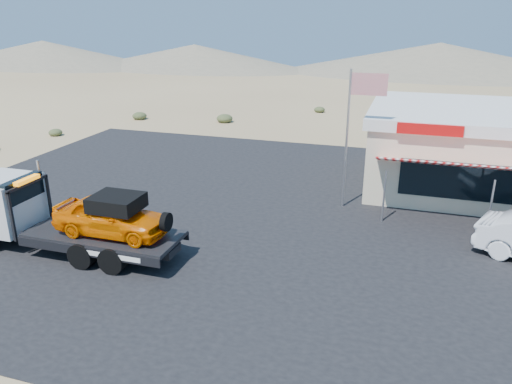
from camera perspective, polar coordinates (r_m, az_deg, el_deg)
ground at (r=19.74m, az=-5.75°, el=-4.73°), size 120.00×120.00×0.00m
asphalt_lot at (r=21.73m, az=2.22°, el=-2.23°), size 32.00×24.00×0.02m
tow_truck at (r=18.92m, az=-20.79°, el=-2.48°), size 7.84×2.32×2.62m
jerky_store at (r=26.34m, az=24.15°, el=4.54°), size 10.40×9.97×3.90m
flagpole at (r=21.51m, az=11.06°, el=7.66°), size 1.55×0.10×6.00m
desert_scrub at (r=34.49m, az=-19.89°, el=5.51°), size 22.84×36.66×0.67m
distant_hills at (r=73.83m, az=4.28°, el=15.02°), size 126.00×48.00×4.20m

